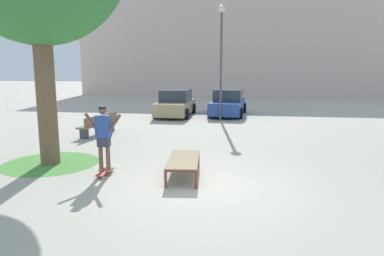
# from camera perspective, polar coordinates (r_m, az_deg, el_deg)

# --- Properties ---
(ground_plane) EXTENTS (120.00, 120.00, 0.00)m
(ground_plane) POSITION_cam_1_polar(r_m,az_deg,el_deg) (8.42, 1.42, -9.34)
(ground_plane) COLOR #B2AA9E
(building_facade) EXTENTS (35.03, 4.00, 10.58)m
(building_facade) POSITION_cam_1_polar(r_m,az_deg,el_deg) (36.27, 10.50, 13.57)
(building_facade) COLOR beige
(building_facade) RESTS_ON ground
(skate_box) EXTENTS (0.94, 1.96, 0.46)m
(skate_box) POSITION_cam_1_polar(r_m,az_deg,el_deg) (9.04, -1.37, -5.26)
(skate_box) COLOR brown
(skate_box) RESTS_ON ground
(skateboard) EXTENTS (0.24, 0.81, 0.09)m
(skateboard) POSITION_cam_1_polar(r_m,az_deg,el_deg) (9.50, -13.83, -6.91)
(skateboard) COLOR #B23333
(skateboard) RESTS_ON ground
(skater) EXTENTS (1.00, 0.29, 1.69)m
(skater) POSITION_cam_1_polar(r_m,az_deg,el_deg) (9.27, -14.07, -1.00)
(skater) COLOR brown
(skater) RESTS_ON skateboard
(grass_patch_near_left) EXTENTS (2.75, 2.75, 0.01)m
(grass_patch_near_left) POSITION_cam_1_polar(r_m,az_deg,el_deg) (11.13, -21.79, -5.28)
(grass_patch_near_left) COLOR #519342
(grass_patch_near_left) RESTS_ON ground
(car_tan) EXTENTS (1.94, 4.21, 1.50)m
(car_tan) POSITION_cam_1_polar(r_m,az_deg,el_deg) (20.41, -2.65, 3.91)
(car_tan) COLOR tan
(car_tan) RESTS_ON ground
(car_blue) EXTENTS (2.15, 4.31, 1.50)m
(car_blue) POSITION_cam_1_polar(r_m,az_deg,el_deg) (20.80, 5.84, 3.98)
(car_blue) COLOR #28479E
(car_blue) RESTS_ON ground
(park_bench) EXTENTS (0.85, 2.44, 0.83)m
(park_bench) POSITION_cam_1_polar(r_m,az_deg,el_deg) (15.17, -14.78, 0.66)
(park_bench) COLOR brown
(park_bench) RESTS_ON ground
(light_post) EXTENTS (0.36, 0.36, 5.83)m
(light_post) POSITION_cam_1_polar(r_m,az_deg,el_deg) (18.58, 4.74, 13.00)
(light_post) COLOR #4C4C51
(light_post) RESTS_ON ground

